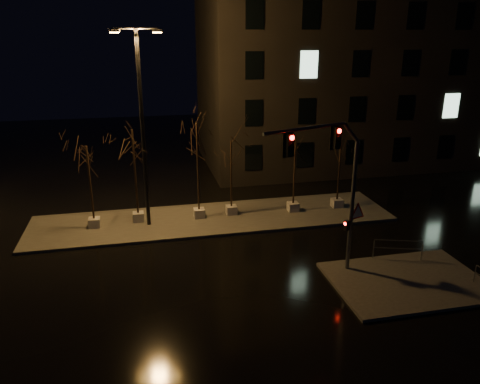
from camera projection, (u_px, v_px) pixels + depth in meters
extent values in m
plane|color=black|center=(234.00, 264.00, 23.36)|extent=(90.00, 90.00, 0.00)
cube|color=#413F3A|center=(214.00, 219.00, 28.87)|extent=(22.00, 5.00, 0.15)
cube|color=#413F3A|center=(407.00, 281.00, 21.63)|extent=(7.00, 5.00, 0.15)
cube|color=black|center=(349.00, 75.00, 40.40)|extent=(25.00, 12.00, 15.00)
cube|color=beige|center=(94.00, 222.00, 27.38)|extent=(0.65, 0.65, 0.55)
cylinder|color=black|center=(90.00, 183.00, 26.59)|extent=(0.11, 0.11, 4.32)
cube|color=beige|center=(138.00, 217.00, 28.23)|extent=(0.65, 0.65, 0.55)
cylinder|color=black|center=(135.00, 172.00, 27.31)|extent=(0.11, 0.11, 5.08)
cube|color=beige|center=(199.00, 213.00, 28.81)|extent=(0.65, 0.65, 0.55)
cylinder|color=black|center=(198.00, 167.00, 27.86)|extent=(0.11, 0.11, 5.32)
cube|color=beige|center=(231.00, 210.00, 29.32)|extent=(0.65, 0.65, 0.55)
cylinder|color=black|center=(231.00, 174.00, 28.55)|extent=(0.11, 0.11, 4.15)
cube|color=beige|center=(293.00, 207.00, 29.85)|extent=(0.65, 0.65, 0.55)
cylinder|color=black|center=(294.00, 170.00, 29.07)|extent=(0.11, 0.11, 4.28)
cube|color=beige|center=(337.00, 203.00, 30.52)|extent=(0.65, 0.65, 0.55)
cylinder|color=black|center=(339.00, 169.00, 29.79)|extent=(0.11, 0.11, 4.00)
cylinder|color=#53565A|center=(352.00, 208.00, 21.67)|extent=(0.19, 0.19, 6.28)
cylinder|color=#53565A|center=(306.00, 129.00, 18.89)|extent=(4.00, 1.52, 0.15)
cube|color=black|center=(337.00, 138.00, 19.93)|extent=(0.37, 0.32, 0.94)
cube|color=black|center=(290.00, 145.00, 18.68)|extent=(0.37, 0.32, 0.94)
cube|color=black|center=(347.00, 225.00, 21.83)|extent=(0.28, 0.25, 0.47)
cone|color=red|center=(357.00, 213.00, 21.88)|extent=(1.04, 0.39, 1.09)
sphere|color=#FF0C07|center=(359.00, 128.00, 20.45)|extent=(0.19, 0.19, 0.19)
cylinder|color=black|center=(143.00, 133.00, 26.05)|extent=(0.22, 0.22, 11.04)
cylinder|color=black|center=(136.00, 28.00, 24.25)|extent=(2.42, 0.46, 0.11)
cube|color=#FFA332|center=(114.00, 32.00, 24.23)|extent=(0.59, 0.38, 0.22)
cube|color=#FFA332|center=(157.00, 32.00, 24.38)|extent=(0.59, 0.38, 0.22)
cylinder|color=#53565A|center=(374.00, 249.00, 23.53)|extent=(0.05, 0.05, 0.97)
cylinder|color=#53565A|center=(422.00, 251.00, 23.31)|extent=(0.05, 0.05, 0.97)
cylinder|color=#53565A|center=(399.00, 241.00, 23.24)|extent=(2.27, 0.77, 0.04)
cylinder|color=#53565A|center=(398.00, 248.00, 23.38)|extent=(2.27, 0.77, 0.04)
cylinder|color=#53565A|center=(475.00, 274.00, 21.33)|extent=(0.04, 0.04, 0.80)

